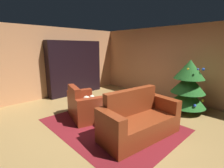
{
  "coord_description": "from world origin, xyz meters",
  "views": [
    {
      "loc": [
        2.68,
        -2.64,
        1.83
      ],
      "look_at": [
        -0.27,
        0.16,
        0.9
      ],
      "focal_mm": 26.52,
      "sensor_mm": 36.0,
      "label": 1
    }
  ],
  "objects": [
    {
      "name": "book_stack_on_table",
      "position": [
        0.11,
        -0.05,
        0.46
      ],
      "size": [
        0.2,
        0.16,
        0.08
      ],
      "color": "#348B56",
      "rests_on": "coffee_table"
    },
    {
      "name": "bottle_on_table",
      "position": [
        0.22,
        -0.23,
        0.52
      ],
      "size": [
        0.07,
        0.07,
        0.24
      ],
      "color": "#28374F",
      "rests_on": "coffee_table"
    },
    {
      "name": "coffee_table",
      "position": [
        0.11,
        -0.1,
        0.38
      ],
      "size": [
        0.61,
        0.61,
        0.42
      ],
      "color": "black",
      "rests_on": "ground"
    },
    {
      "name": "couch_red",
      "position": [
        0.76,
        -0.06,
        0.32
      ],
      "size": [
        0.95,
        1.8,
        0.95
      ],
      "color": "maroon",
      "rests_on": "ground"
    },
    {
      "name": "area_rug",
      "position": [
        0.03,
        -0.14,
        0.0
      ],
      "size": [
        2.99,
        2.35,
        0.01
      ],
      "primitive_type": "cube",
      "color": "maroon",
      "rests_on": "ground"
    },
    {
      "name": "decorated_tree",
      "position": [
        0.89,
        1.99,
        0.77
      ],
      "size": [
        1.03,
        1.03,
        1.49
      ],
      "color": "brown",
      "rests_on": "ground"
    },
    {
      "name": "wall_left",
      "position": [
        -3.18,
        0.0,
        1.26
      ],
      "size": [
        0.06,
        5.7,
        2.51
      ],
      "primitive_type": "cube",
      "color": "tan",
      "rests_on": "ground"
    },
    {
      "name": "ground_plane",
      "position": [
        0.0,
        0.0,
        0.0
      ],
      "size": [
        7.57,
        7.57,
        0.0
      ],
      "primitive_type": "plane",
      "color": "olive"
    },
    {
      "name": "bookshelf_unit",
      "position": [
        -2.92,
        0.85,
        0.99
      ],
      "size": [
        0.36,
        2.18,
        2.05
      ],
      "color": "black",
      "rests_on": "ground"
    },
    {
      "name": "wall_back",
      "position": [
        0.0,
        2.82,
        1.26
      ],
      "size": [
        6.42,
        0.06,
        2.51
      ],
      "primitive_type": "cube",
      "color": "tan",
      "rests_on": "ground"
    },
    {
      "name": "armchair_red",
      "position": [
        -0.76,
        -0.38,
        0.31
      ],
      "size": [
        1.2,
        0.94,
        0.87
      ],
      "color": "maroon",
      "rests_on": "ground"
    }
  ]
}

